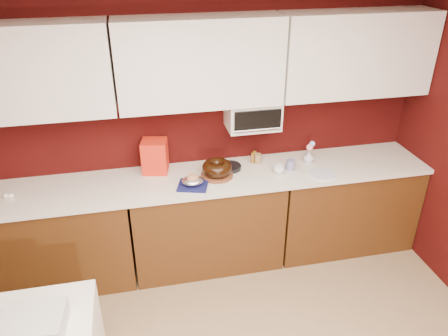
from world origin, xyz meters
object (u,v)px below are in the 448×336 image
coffee_mug (279,168)px  flower_vase (309,156)px  foil_ham_nest (193,181)px  bundt_cake (217,168)px  newspaper_stack (33,325)px  blue_jar (290,165)px  pandoro_box (155,156)px  toaster_oven (253,114)px

coffee_mug → flower_vase: bearing=23.8°
foil_ham_nest → coffee_mug: size_ratio=1.93×
bundt_cake → newspaper_stack: size_ratio=0.76×
blue_jar → coffee_mug: bearing=-159.0°
bundt_cake → foil_ham_nest: 0.26m
bundt_cake → flower_vase: 0.88m
bundt_cake → newspaper_stack: bundt_cake is taller
blue_jar → flower_vase: (0.21, 0.10, 0.01)m
pandoro_box → flower_vase: 1.39m
foil_ham_nest → flower_vase: size_ratio=1.54×
foil_ham_nest → coffee_mug: bearing=5.3°
toaster_oven → foil_ham_nest: bearing=-152.0°
toaster_oven → bundt_cake: toaster_oven is taller
toaster_oven → flower_vase: bearing=-9.9°
toaster_oven → flower_vase: (0.52, -0.09, -0.42)m
foil_ham_nest → blue_jar: (0.89, 0.12, -0.01)m
blue_jar → flower_vase: 0.24m
flower_vase → coffee_mug: bearing=-156.2°
toaster_oven → bundt_cake: 0.56m
toaster_oven → coffee_mug: toaster_oven is taller
newspaper_stack → flower_vase: bearing=32.5°
toaster_oven → blue_jar: 0.56m
pandoro_box → bundt_cake: bearing=-10.6°
newspaper_stack → foil_ham_nest: bearing=47.4°
coffee_mug → blue_jar: 0.13m
newspaper_stack → bundt_cake: bearing=44.8°
coffee_mug → bundt_cake: bearing=173.9°
coffee_mug → newspaper_stack: size_ratio=0.27×
toaster_oven → foil_ham_nest: 0.78m
coffee_mug → blue_jar: same height
coffee_mug → blue_jar: bearing=21.0°
toaster_oven → bundt_cake: size_ratio=1.74×
pandoro_box → toaster_oven: bearing=9.8°
coffee_mug → newspaper_stack: 2.23m
bundt_cake → coffee_mug: (0.54, -0.06, -0.03)m
bundt_cake → flower_vase: size_ratio=2.25×
pandoro_box → coffee_mug: bearing=-2.5°
pandoro_box → coffee_mug: 1.08m
newspaper_stack → blue_jar: bearing=33.3°
flower_vase → blue_jar: bearing=-154.7°
bundt_cake → blue_jar: size_ratio=2.81×
toaster_oven → pandoro_box: toaster_oven is taller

